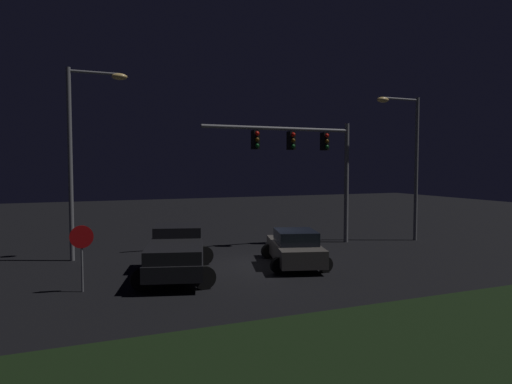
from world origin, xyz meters
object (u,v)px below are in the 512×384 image
at_px(street_lamp_left, 82,141).
at_px(stop_sign, 82,245).
at_px(car_sedan, 295,248).
at_px(pickup_truck, 177,250).
at_px(street_lamp_right, 408,150).
at_px(traffic_signal_gantry, 307,152).

bearing_deg(street_lamp_left, stop_sign, -92.58).
height_order(car_sedan, street_lamp_left, street_lamp_left).
distance_m(pickup_truck, stop_sign, 3.64).
relative_size(pickup_truck, street_lamp_left, 0.68).
relative_size(street_lamp_right, stop_sign, 3.58).
height_order(street_lamp_right, stop_sign, street_lamp_right).
height_order(pickup_truck, street_lamp_left, street_lamp_left).
xyz_separation_m(car_sedan, stop_sign, (-8.43, -0.99, 0.82)).
bearing_deg(street_lamp_right, stop_sign, -166.10).
relative_size(pickup_truck, traffic_signal_gantry, 0.69).
xyz_separation_m(pickup_truck, car_sedan, (5.01, -0.12, -0.26)).
distance_m(traffic_signal_gantry, street_lamp_left, 11.09).
distance_m(car_sedan, street_lamp_right, 10.28).
distance_m(car_sedan, stop_sign, 8.53).
xyz_separation_m(traffic_signal_gantry, stop_sign, (-11.33, -5.18, -3.34)).
bearing_deg(traffic_signal_gantry, car_sedan, -124.58).
distance_m(traffic_signal_gantry, stop_sign, 12.89).
height_order(traffic_signal_gantry, stop_sign, traffic_signal_gantry).
bearing_deg(street_lamp_right, street_lamp_left, 175.46).
distance_m(pickup_truck, street_lamp_right, 14.68).
height_order(traffic_signal_gantry, street_lamp_right, street_lamp_right).
bearing_deg(pickup_truck, street_lamp_left, 51.07).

